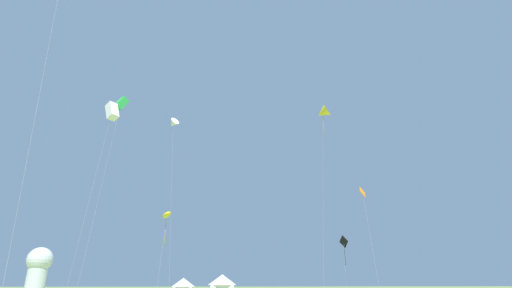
{
  "coord_description": "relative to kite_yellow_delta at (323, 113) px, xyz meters",
  "views": [
    {
      "loc": [
        -3.42,
        -3.91,
        1.88
      ],
      "look_at": [
        0.0,
        32.0,
        15.07
      ],
      "focal_mm": 26.65,
      "sensor_mm": 36.0,
      "label": 1
    }
  ],
  "objects": [
    {
      "name": "kite_yellow_parafoil",
      "position": [
        -27.06,
        0.07,
        -19.38
      ],
      "size": [
        2.47,
        3.79,
        12.89
      ],
      "color": "yellow",
      "rests_on": "ground"
    },
    {
      "name": "observatory_dome",
      "position": [
        -65.59,
        47.11,
        -25.57
      ],
      "size": [
        6.4,
        6.4,
        10.8
      ],
      "color": "white",
      "rests_on": "ground"
    },
    {
      "name": "kite_yellow_delta",
      "position": [
        0.0,
        0.0,
        0.0
      ],
      "size": [
        3.84,
        3.31,
        33.03
      ],
      "color": "yellow",
      "rests_on": "ground"
    },
    {
      "name": "kite_white_box",
      "position": [
        -32.37,
        -17.94,
        -9.48
      ],
      "size": [
        3.07,
        2.06,
        23.34
      ],
      "color": "white",
      "rests_on": "ground"
    },
    {
      "name": "kite_black_diamond",
      "position": [
        -1.37,
        -10.53,
        -24.61
      ],
      "size": [
        0.8,
        1.6,
        8.05
      ],
      "color": "black",
      "rests_on": "ground"
    },
    {
      "name": "festival_tent_right",
      "position": [
        -24.35,
        7.84,
        -30.11
      ],
      "size": [
        4.08,
        4.08,
        2.66
      ],
      "color": "white",
      "rests_on": "ground"
    },
    {
      "name": "kite_white_delta",
      "position": [
        -26.92,
        -2.03,
        -4.18
      ],
      "size": [
        2.68,
        2.46,
        28.43
      ],
      "color": "white",
      "rests_on": "ground"
    },
    {
      "name": "kite_orange_diamond",
      "position": [
        -0.65,
        -17.34,
        -19.31
      ],
      "size": [
        1.09,
        2.36,
        13.35
      ],
      "color": "orange",
      "rests_on": "ground"
    },
    {
      "name": "kite_green_box",
      "position": [
        -33.22,
        -11.73,
        -5.47
      ],
      "size": [
        2.85,
        2.8,
        27.31
      ],
      "color": "green",
      "rests_on": "ground"
    },
    {
      "name": "festival_tent_center",
      "position": [
        -17.67,
        7.84,
        -29.78
      ],
      "size": [
        4.99,
        4.99,
        3.25
      ],
      "color": "white",
      "rests_on": "ground"
    }
  ]
}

